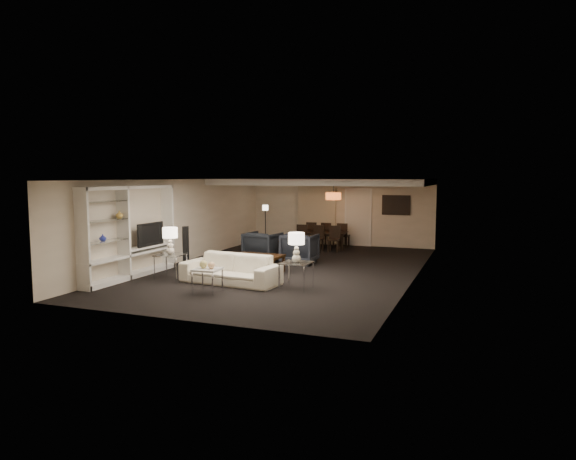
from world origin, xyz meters
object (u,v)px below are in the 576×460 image
Objects in this scene: chair_nl at (301,238)px; chair_fm at (328,234)px; pendant_light at (333,196)px; vase_blue at (103,238)px; floor_lamp at (265,225)px; armchair_left at (263,247)px; floor_speaker at (186,249)px; dining_table at (323,240)px; sofa at (231,269)px; table_lamp_left at (170,241)px; chair_nr at (334,239)px; table_lamp_right at (296,248)px; chair_fl at (312,234)px; side_table_left at (171,266)px; armchair_right at (300,248)px; chair_nm at (317,238)px; television at (147,234)px; vase_amber at (119,214)px; side_table_right at (296,276)px; marble_table at (208,281)px; coffee_table at (258,263)px; chair_fr at (343,235)px.

chair_fm is (0.60, 1.30, 0.00)m from chair_nl.
chair_nl is (-1.20, 0.11, -1.48)m from pendant_light.
vase_blue is 0.11× the size of floor_lamp.
armchair_left is 2.59m from floor_speaker.
dining_table is 0.67m from chair_fm.
table_lamp_left is at bearing -174.01° from sofa.
floor_lamp is at bearing 163.18° from chair_nr.
vase_blue is 8.10m from chair_nr.
chair_fl is at bearing 105.47° from table_lamp_right.
chair_nr is at bearing 66.38° from side_table_left.
vase_blue is (-3.31, -4.58, 0.70)m from armchair_right.
dining_table is (-1.40, 6.59, -0.66)m from table_lamp_right.
chair_nm is (2.00, 5.94, 0.13)m from side_table_left.
television is 1.20× the size of chair_nr.
television is (-2.68, 0.38, 0.70)m from sofa.
vase_amber is at bearing 49.49° from armchair_right.
pendant_light is 0.53× the size of armchair_left.
table_lamp_left is (-3.40, 0.00, 0.65)m from side_table_right.
armchair_right reaches higher than sofa.
marble_table is 0.45× the size of floor_speaker.
chair_nm is at bearing 86.08° from coffee_table.
table_lamp_right reaches higher than vase_blue.
armchair_right is at bearing -48.37° from television.
marble_table is at bearing 102.95° from armchair_left.
armchair_right is 4.21m from floor_lamp.
pendant_light is at bearing -15.70° from floor_lamp.
pendant_light is 5.96m from table_lamp_right.
chair_nr is at bearing 91.41° from pendant_light.
chair_nr is at bearing 121.09° from chair_fm.
table_lamp_left is at bearing 72.03° from chair_fr.
floor_speaker is 5.62m from chair_nr.
sofa is at bearing 87.54° from chair_fl.
side_table_right is (3.40, 0.00, 0.00)m from side_table_left.
coffee_table is 2.04m from floor_speaker.
chair_nm is 1.00× the size of chair_nr.
sofa is at bearing -98.16° from television.
armchair_left is 1.11× the size of chair_fl.
sofa is 3.53× the size of table_lamp_left.
sofa is 6.93m from floor_lamp.
table_lamp_left is 0.56× the size of floor_speaker.
chair_nr is at bearing 3.41° from chair_nm.
chair_fr is (1.20, 0.00, 0.00)m from chair_fl.
dining_table is 2.31m from floor_lamp.
sofa is 2.45× the size of armchair_right.
chair_fm is (2.23, 6.15, -0.17)m from floor_speaker.
chair_nl is (2.41, 7.22, -0.70)m from vase_blue.
chair_nm reaches higher than dining_table.
vase_blue is at bearing -113.58° from chair_nl.
side_table_left is 1.81m from vase_amber.
coffee_table is 3.80m from vase_amber.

